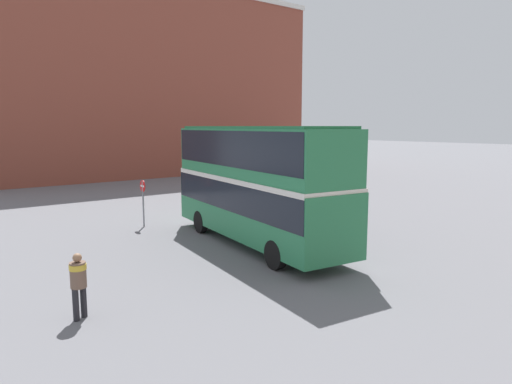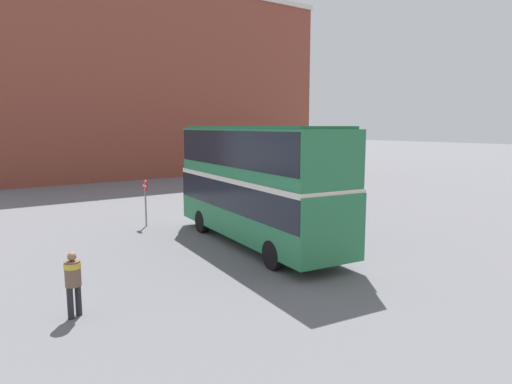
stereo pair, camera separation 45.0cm
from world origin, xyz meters
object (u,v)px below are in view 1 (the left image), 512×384
(no_entry_sign, at_px, (143,196))
(pedestrian_foreground, at_px, (78,279))
(double_decker_bus, at_px, (256,178))
(parked_car_kerb_near, at_px, (232,182))

(no_entry_sign, bearing_deg, pedestrian_foreground, -32.11)
(double_decker_bus, xyz_separation_m, no_entry_sign, (-5.98, -2.35, -1.27))
(parked_car_kerb_near, distance_m, no_entry_sign, 12.67)
(pedestrian_foreground, distance_m, no_entry_sign, 10.86)
(pedestrian_foreground, relative_size, parked_car_kerb_near, 0.38)
(double_decker_bus, distance_m, no_entry_sign, 6.54)
(pedestrian_foreground, xyz_separation_m, parked_car_kerb_near, (-16.55, 16.05, -0.29))
(pedestrian_foreground, relative_size, no_entry_sign, 0.75)
(parked_car_kerb_near, bearing_deg, no_entry_sign, -46.32)
(pedestrian_foreground, bearing_deg, double_decker_bus, -96.48)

